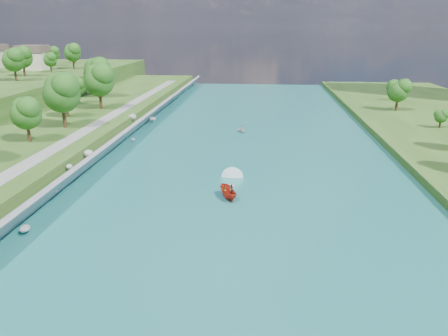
# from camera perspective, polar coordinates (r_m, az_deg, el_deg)

# --- Properties ---
(ground) EXTENTS (260.00, 260.00, 0.00)m
(ground) POSITION_cam_1_polar(r_m,az_deg,el_deg) (54.52, 1.71, -7.36)
(ground) COLOR #2D5119
(ground) RESTS_ON ground
(river_water) EXTENTS (55.00, 240.00, 0.10)m
(river_water) POSITION_cam_1_polar(r_m,az_deg,el_deg) (73.08, 2.64, -0.64)
(river_water) COLOR #1B6967
(river_water) RESTS_ON ground
(ridge_west) EXTENTS (60.00, 120.00, 9.00)m
(ridge_west) POSITION_cam_1_polar(r_m,az_deg,el_deg) (168.58, -25.77, 9.76)
(ridge_west) COLOR #2D5119
(ridge_west) RESTS_ON ground
(riprap_bank) EXTENTS (4.37, 236.00, 4.33)m
(riprap_bank) POSITION_cam_1_polar(r_m,az_deg,el_deg) (76.84, -17.02, 0.87)
(riprap_bank) COLOR slate
(riprap_bank) RESTS_ON ground
(riverside_path) EXTENTS (3.00, 200.00, 0.10)m
(riverside_path) POSITION_cam_1_polar(r_m,az_deg,el_deg) (80.14, -21.24, 2.42)
(riverside_path) COLOR gray
(riverside_path) RESTS_ON berm_west
(ridge_houses) EXTENTS (29.50, 29.50, 8.40)m
(ridge_houses) POSITION_cam_1_polar(r_m,az_deg,el_deg) (175.28, -27.12, 12.74)
(ridge_houses) COLOR beige
(ridge_houses) RESTS_ON ridge_west
(trees_ridge) EXTENTS (18.74, 68.71, 10.56)m
(trees_ridge) POSITION_cam_1_polar(r_m,az_deg,el_deg) (161.45, -22.16, 13.30)
(trees_ridge) COLOR #265416
(trees_ridge) RESTS_ON ridge_west
(motorboat) EXTENTS (3.60, 19.21, 2.04)m
(motorboat) POSITION_cam_1_polar(r_m,az_deg,el_deg) (63.11, 0.62, -2.89)
(motorboat) COLOR #AE1E0D
(motorboat) RESTS_ON river_water
(raft) EXTENTS (3.40, 3.94, 1.49)m
(raft) POSITION_cam_1_polar(r_m,az_deg,el_deg) (101.95, 2.32, 4.96)
(raft) COLOR #999DA1
(raft) RESTS_ON river_water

